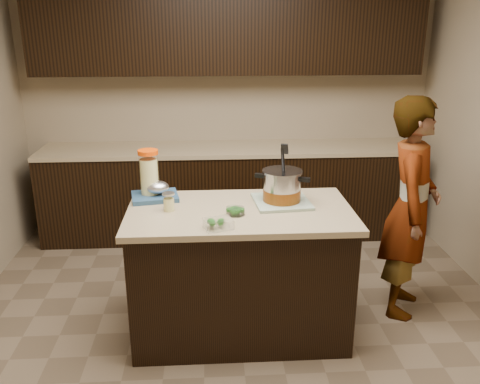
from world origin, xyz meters
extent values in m
plane|color=brown|center=(0.00, 0.00, 0.00)|extent=(4.00, 4.00, 0.00)
cube|color=tan|center=(0.00, 2.00, 1.35)|extent=(4.00, 0.04, 2.70)
cube|color=tan|center=(0.00, -2.00, 1.35)|extent=(4.00, 0.04, 2.70)
cube|color=black|center=(0.00, 1.70, 0.43)|extent=(3.60, 0.60, 0.86)
cube|color=tan|center=(0.00, 1.70, 0.88)|extent=(3.60, 0.63, 0.04)
cube|color=black|center=(0.00, 1.82, 1.95)|extent=(3.60, 0.35, 0.75)
cube|color=black|center=(0.00, 0.00, 0.43)|extent=(1.40, 0.75, 0.86)
cube|color=tan|center=(0.00, 0.00, 0.88)|extent=(1.46, 0.81, 0.04)
cube|color=#507854|center=(0.29, 0.10, 0.91)|extent=(0.39, 0.39, 0.02)
cylinder|color=#B7B7BC|center=(0.29, 0.10, 1.02)|extent=(0.32, 0.32, 0.19)
cylinder|color=brown|center=(0.29, 0.10, 0.96)|extent=(0.32, 0.32, 0.08)
cylinder|color=#B7B7BC|center=(0.29, 0.10, 1.12)|extent=(0.35, 0.35, 0.01)
cube|color=black|center=(0.14, 0.16, 1.08)|extent=(0.07, 0.05, 0.03)
cube|color=black|center=(0.43, 0.05, 1.08)|extent=(0.07, 0.05, 0.03)
cylinder|color=black|center=(0.29, 0.08, 1.18)|extent=(0.06, 0.11, 0.24)
cylinder|color=#F2ED94|center=(-0.60, 0.27, 1.04)|extent=(0.15, 0.15, 0.28)
cylinder|color=white|center=(-0.60, 0.27, 1.05)|extent=(0.17, 0.17, 0.31)
cylinder|color=#FF4A05|center=(-0.60, 0.27, 1.22)|extent=(0.18, 0.18, 0.02)
cylinder|color=#F2ED94|center=(-0.46, 0.01, 0.94)|extent=(0.09, 0.09, 0.08)
cylinder|color=white|center=(-0.46, 0.01, 0.95)|extent=(0.10, 0.10, 0.11)
cylinder|color=silver|center=(-0.46, 0.01, 1.02)|extent=(0.10, 0.10, 0.02)
cylinder|color=silver|center=(-0.03, -0.09, 0.92)|extent=(0.13, 0.13, 0.05)
cylinder|color=silver|center=(-0.04, -0.09, 0.92)|extent=(0.14, 0.14, 0.05)
cube|color=silver|center=(-0.15, -0.31, 0.93)|extent=(0.19, 0.16, 0.06)
cube|color=navy|center=(-0.57, 0.25, 0.92)|extent=(0.35, 0.30, 0.03)
ellipsoid|color=silver|center=(-0.55, 0.25, 0.97)|extent=(0.16, 0.13, 0.09)
imported|color=gray|center=(1.23, 0.22, 0.80)|extent=(0.58, 0.69, 1.59)
camera|label=1|loc=(-0.19, -3.07, 2.07)|focal=38.00mm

